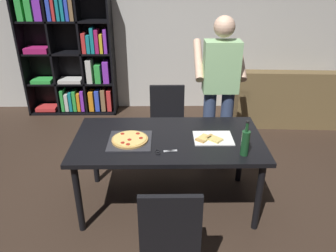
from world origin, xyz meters
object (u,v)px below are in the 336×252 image
(couch, at_px, (290,101))
(wine_bottle, at_px, (245,142))
(dining_table, at_px, (168,145))
(pepperoni_pizza_on_tray, at_px, (130,140))
(chair_near_camera, at_px, (170,231))
(kitchen_scissors, at_px, (162,152))
(bookshelf, at_px, (70,55))
(chair_far_side, at_px, (167,118))
(person_serving_pizza, at_px, (220,86))

(couch, bearing_deg, wine_bottle, -118.72)
(dining_table, bearing_deg, couch, 46.33)
(pepperoni_pizza_on_tray, bearing_deg, wine_bottle, -13.73)
(wine_bottle, bearing_deg, chair_near_camera, -135.11)
(kitchen_scissors, bearing_deg, dining_table, 78.04)
(dining_table, xyz_separation_m, bookshelf, (-1.48, 2.38, 0.26))
(pepperoni_pizza_on_tray, bearing_deg, kitchen_scissors, -33.45)
(chair_far_side, xyz_separation_m, kitchen_scissors, (-0.05, -1.20, 0.24))
(bookshelf, relative_size, kitchen_scissors, 9.91)
(chair_far_side, height_order, bookshelf, bookshelf)
(person_serving_pizza, bearing_deg, couch, 43.74)
(bookshelf, height_order, wine_bottle, bookshelf)
(chair_near_camera, distance_m, kitchen_scissors, 0.73)
(wine_bottle, height_order, kitchen_scissors, wine_bottle)
(dining_table, distance_m, wine_bottle, 0.74)
(chair_far_side, relative_size, person_serving_pizza, 0.51)
(couch, bearing_deg, dining_table, -133.67)
(dining_table, relative_size, wine_bottle, 5.55)
(kitchen_scissors, bearing_deg, person_serving_pizza, 57.27)
(chair_near_camera, xyz_separation_m, person_serving_pizza, (0.58, 1.67, 0.49))
(pepperoni_pizza_on_tray, bearing_deg, person_serving_pizza, 40.28)
(dining_table, relative_size, pepperoni_pizza_on_tray, 4.48)
(dining_table, xyz_separation_m, chair_far_side, (0.00, 0.94, -0.17))
(bookshelf, distance_m, wine_bottle, 3.42)
(chair_near_camera, bearing_deg, chair_far_side, 90.00)
(chair_far_side, xyz_separation_m, person_serving_pizza, (0.58, -0.22, 0.49))
(dining_table, bearing_deg, chair_far_side, 90.00)
(person_serving_pizza, height_order, pepperoni_pizza_on_tray, person_serving_pizza)
(chair_near_camera, relative_size, kitchen_scissors, 4.57)
(chair_near_camera, bearing_deg, wine_bottle, 44.89)
(dining_table, bearing_deg, chair_near_camera, -90.00)
(dining_table, bearing_deg, bookshelf, 121.97)
(chair_far_side, height_order, pepperoni_pizza_on_tray, chair_far_side)
(bookshelf, relative_size, pepperoni_pizza_on_tray, 4.98)
(pepperoni_pizza_on_tray, distance_m, kitchen_scissors, 0.36)
(chair_far_side, distance_m, kitchen_scissors, 1.23)
(chair_near_camera, relative_size, person_serving_pizza, 0.51)
(bookshelf, xyz_separation_m, wine_bottle, (2.13, -2.68, -0.07))
(bookshelf, bearing_deg, dining_table, -58.03)
(chair_far_side, height_order, wine_bottle, wine_bottle)
(dining_table, height_order, kitchen_scissors, kitchen_scissors)
(person_serving_pizza, bearing_deg, pepperoni_pizza_on_tray, -139.72)
(kitchen_scissors, bearing_deg, pepperoni_pizza_on_tray, 146.55)
(dining_table, xyz_separation_m, couch, (1.90, 1.99, -0.37))
(couch, height_order, pepperoni_pizza_on_tray, couch)
(chair_near_camera, xyz_separation_m, kitchen_scissors, (-0.05, 0.69, 0.24))
(couch, xyz_separation_m, bookshelf, (-3.38, 0.39, 0.63))
(pepperoni_pizza_on_tray, bearing_deg, chair_near_camera, -68.30)
(couch, relative_size, person_serving_pizza, 1.00)
(person_serving_pizza, relative_size, kitchen_scissors, 8.90)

